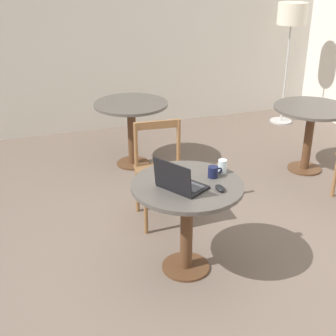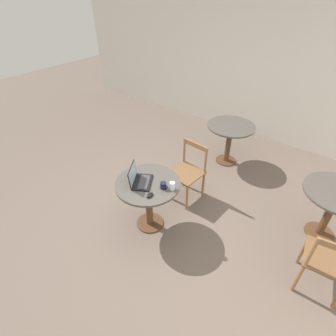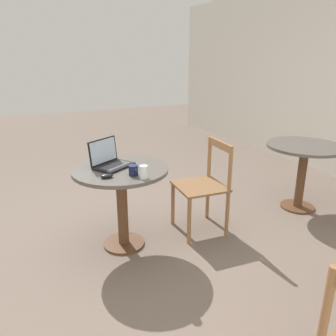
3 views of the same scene
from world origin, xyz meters
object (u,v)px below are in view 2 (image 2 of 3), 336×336
Objects in this scene: cafe_table_near at (148,192)px; cafe_table_far at (230,134)px; mug at (163,186)px; drinking_glass at (172,186)px; chair_near_back at (187,172)px; laptop at (139,180)px; mouse at (150,195)px; cafe_table_mid at (335,202)px; chair_mid_front at (327,262)px.

cafe_table_near and cafe_table_far have the same top height.
cafe_table_far is 1.98m from mug.
cafe_table_far is 7.90× the size of drinking_glass.
mug is 1.08× the size of drinking_glass.
chair_near_back is (-0.05, -1.22, -0.12)m from cafe_table_far.
laptop is 0.28m from mouse.
drinking_glass reaches higher than cafe_table_near.
drinking_glass is at bearing -143.80° from cafe_table_mid.
cafe_table_far is (-1.78, 0.76, 0.00)m from cafe_table_mid.
chair_near_back is 0.92m from laptop.
mouse is (0.11, -0.96, 0.29)m from chair_near_back.
drinking_glass is at bearing -169.43° from chair_mid_front.
cafe_table_mid is 1.89m from chair_near_back.
mug is (0.04, 0.20, 0.03)m from mouse.
chair_near_back is at bearing -165.97° from cafe_table_mid.
mouse is (0.06, -2.18, 0.17)m from cafe_table_far.
laptop is 0.31m from mug.
laptop is at bearing -146.54° from cafe_table_mid.
chair_mid_front reaches higher than drinking_glass.
cafe_table_near is 0.23m from laptop.
cafe_table_mid is 1.00× the size of cafe_table_far.
cafe_table_mid is at bearing 36.20° from drinking_glass.
cafe_table_mid is 7.32× the size of mug.
chair_mid_front reaches higher than mouse.
mouse is at bearing -83.36° from chair_near_back.
mug is at bearing -168.48° from chair_mid_front.
laptop reaches higher than drinking_glass.
cafe_table_near is 1.00× the size of cafe_table_mid.
chair_near_back is 1.00× the size of chair_mid_front.
cafe_table_far is 2.49m from chair_mid_front.
chair_near_back is (0.06, 0.79, -0.12)m from cafe_table_near.
laptop reaches higher than chair_near_back.
laptop reaches higher than cafe_table_near.
mug is at bearing 79.11° from mouse.
cafe_table_far is 0.92× the size of chair_mid_front.
cafe_table_mid is 8.04× the size of mouse.
chair_near_back is at bearing 168.93° from chair_mid_front.
mouse is (-1.72, -1.41, 0.17)m from cafe_table_mid.
chair_mid_front reaches higher than cafe_table_far.
chair_near_back reaches higher than mug.
cafe_table_near is at bearing -164.20° from drinking_glass.
cafe_table_far is at bearing 139.95° from chair_mid_front.
cafe_table_near is at bearing -93.29° from cafe_table_far.
laptop is at bearing -161.81° from mug.
drinking_glass is at bearing -70.79° from chair_near_back.
mouse is at bearing -162.76° from chair_mid_front.
mug reaches higher than cafe_table_far.
chair_near_back is 2.22× the size of laptop.
laptop is at bearing -167.52° from chair_mid_front.
drinking_glass is at bearing 62.19° from mouse.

